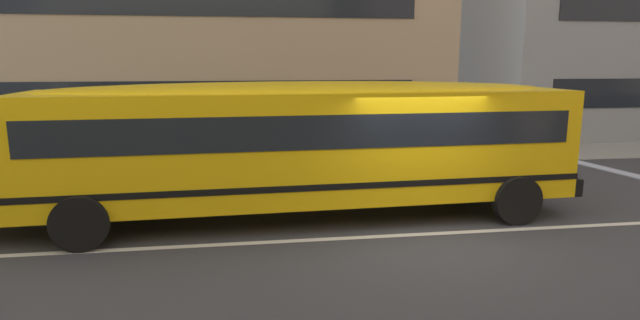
{
  "coord_description": "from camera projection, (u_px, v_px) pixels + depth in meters",
  "views": [
    {
      "loc": [
        -3.23,
        -8.71,
        3.14
      ],
      "look_at": [
        -1.81,
        0.7,
        1.31
      ],
      "focal_mm": 29.1,
      "sensor_mm": 36.0,
      "label": 1
    }
  ],
  "objects": [
    {
      "name": "sidewalk_far",
      "position": [
        342.0,
        158.0,
        17.0
      ],
      "size": [
        120.0,
        3.0,
        0.01
      ],
      "primitive_type": "cube",
      "color": "gray",
      "rests_on": "ground_plane"
    },
    {
      "name": "lane_centreline",
      "position": [
        423.0,
        234.0,
        9.52
      ],
      "size": [
        110.0,
        0.16,
        0.01
      ],
      "primitive_type": "cube",
      "color": "silver",
      "rests_on": "ground_plane"
    },
    {
      "name": "school_bus",
      "position": [
        293.0,
        138.0,
        10.23
      ],
      "size": [
        12.34,
        2.95,
        2.74
      ],
      "rotation": [
        0.0,
        0.0,
        3.18
      ],
      "color": "yellow",
      "rests_on": "ground_plane"
    },
    {
      "name": "ground_plane",
      "position": [
        423.0,
        234.0,
        9.52
      ],
      "size": [
        400.0,
        400.0,
        0.0
      ],
      "primitive_type": "plane",
      "color": "#38383D"
    }
  ]
}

